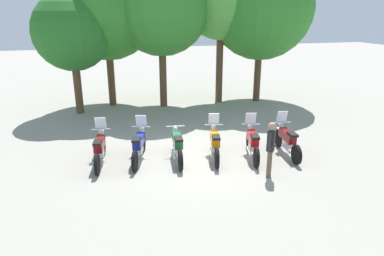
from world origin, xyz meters
The scene contains 13 objects.
ground_plane centered at (0.00, 0.00, 0.00)m, with size 80.00×80.00×0.00m, color gray.
motorcycle_0 centered at (-3.05, 0.42, 0.52)m, with size 0.68×2.18×1.37m.
motorcycle_1 centered at (-1.82, 0.36, 0.52)m, with size 0.85×2.13×1.37m.
motorcycle_2 centered at (-0.61, 0.07, 0.50)m, with size 0.65×2.19×0.99m.
motorcycle_3 centered at (0.62, -0.09, 0.52)m, with size 0.80×2.15×1.37m.
motorcycle_4 centered at (1.84, -0.37, 0.52)m, with size 0.83×2.14×1.37m.
motorcycle_5 centered at (3.06, -0.48, 0.52)m, with size 0.68×2.18×1.37m.
person_0 centered at (1.70, -1.85, 0.97)m, with size 0.32×0.36×1.67m.
tree_0 centered at (-3.87, 6.83, 3.78)m, with size 3.53×3.53×5.56m.
tree_1 centered at (-2.26, 7.99, 4.84)m, with size 5.05×5.05×7.38m.
tree_2 centered at (0.27, 7.04, 4.87)m, with size 4.66×4.66×7.21m.
tree_3 centered at (3.34, 7.15, 5.19)m, with size 3.93×3.93×7.18m.
tree_4 centered at (5.41, 6.83, 4.85)m, with size 5.28×5.28×7.50m.
Camera 1 is at (-2.94, -10.16, 4.57)m, focal length 32.33 mm.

